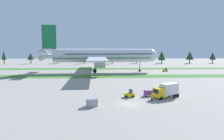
{
  "coord_description": "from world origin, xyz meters",
  "views": [
    {
      "loc": [
        -5.15,
        -46.07,
        12.54
      ],
      "look_at": [
        -2.65,
        34.79,
        4.0
      ],
      "focal_mm": 33.74,
      "sensor_mm": 36.0,
      "label": 1
    }
  ],
  "objects_px": {
    "uld_container_0": "(93,102)",
    "uld_container_1": "(91,103)",
    "taxiway_marker_1": "(59,78)",
    "baggage_tug": "(129,94)",
    "pushback_tractor": "(165,70)",
    "cargo_dolly_lead": "(148,93)",
    "taxiway_marker_0": "(58,78)",
    "catering_truck": "(166,90)",
    "airliner": "(100,55)",
    "ground_crew_marshaller": "(152,97)",
    "taxiway_marker_2": "(116,76)",
    "cargo_dolly_second": "(159,92)"
  },
  "relations": [
    {
      "from": "cargo_dolly_lead",
      "to": "catering_truck",
      "type": "distance_m",
      "value": 4.75
    },
    {
      "from": "baggage_tug",
      "to": "cargo_dolly_second",
      "type": "distance_m",
      "value": 7.93
    },
    {
      "from": "cargo_dolly_lead",
      "to": "uld_container_0",
      "type": "height_order",
      "value": "uld_container_0"
    },
    {
      "from": "airliner",
      "to": "cargo_dolly_second",
      "type": "distance_m",
      "value": 58.06
    },
    {
      "from": "baggage_tug",
      "to": "taxiway_marker_1",
      "type": "bearing_deg",
      "value": 27.44
    },
    {
      "from": "cargo_dolly_lead",
      "to": "ground_crew_marshaller",
      "type": "relative_size",
      "value": 1.39
    },
    {
      "from": "ground_crew_marshaller",
      "to": "taxiway_marker_0",
      "type": "xyz_separation_m",
      "value": [
        -30.67,
        37.98,
        -0.65
      ]
    },
    {
      "from": "catering_truck",
      "to": "uld_container_0",
      "type": "height_order",
      "value": "catering_truck"
    },
    {
      "from": "catering_truck",
      "to": "taxiway_marker_0",
      "type": "height_order",
      "value": "catering_truck"
    },
    {
      "from": "cargo_dolly_lead",
      "to": "taxiway_marker_1",
      "type": "bearing_deg",
      "value": 33.11
    },
    {
      "from": "catering_truck",
      "to": "taxiway_marker_1",
      "type": "bearing_deg",
      "value": 16.49
    },
    {
      "from": "taxiway_marker_2",
      "to": "taxiway_marker_1",
      "type": "bearing_deg",
      "value": -173.64
    },
    {
      "from": "pushback_tractor",
      "to": "cargo_dolly_second",
      "type": "bearing_deg",
      "value": 159.67
    },
    {
      "from": "cargo_dolly_second",
      "to": "taxiway_marker_0",
      "type": "bearing_deg",
      "value": 36.74
    },
    {
      "from": "baggage_tug",
      "to": "cargo_dolly_lead",
      "type": "distance_m",
      "value": 5.03
    },
    {
      "from": "baggage_tug",
      "to": "uld_container_1",
      "type": "xyz_separation_m",
      "value": [
        -9.31,
        -8.49,
        0.05
      ]
    },
    {
      "from": "cargo_dolly_lead",
      "to": "taxiway_marker_0",
      "type": "height_order",
      "value": "cargo_dolly_lead"
    },
    {
      "from": "pushback_tractor",
      "to": "uld_container_0",
      "type": "relative_size",
      "value": 1.33
    },
    {
      "from": "catering_truck",
      "to": "uld_container_1",
      "type": "xyz_separation_m",
      "value": [
        -18.49,
        -7.38,
        -1.09
      ]
    },
    {
      "from": "airliner",
      "to": "catering_truck",
      "type": "distance_m",
      "value": 60.6
    },
    {
      "from": "uld_container_0",
      "to": "uld_container_1",
      "type": "bearing_deg",
      "value": -123.19
    },
    {
      "from": "pushback_tractor",
      "to": "taxiway_marker_2",
      "type": "xyz_separation_m",
      "value": [
        -27.26,
        -21.13,
        -0.49
      ]
    },
    {
      "from": "airliner",
      "to": "catering_truck",
      "type": "relative_size",
      "value": 10.32
    },
    {
      "from": "cargo_dolly_lead",
      "to": "ground_crew_marshaller",
      "type": "height_order",
      "value": "ground_crew_marshaller"
    },
    {
      "from": "airliner",
      "to": "cargo_dolly_lead",
      "type": "xyz_separation_m",
      "value": [
        14.07,
        -55.47,
        -7.69
      ]
    },
    {
      "from": "cargo_dolly_second",
      "to": "cargo_dolly_lead",
      "type": "bearing_deg",
      "value": 90.0
    },
    {
      "from": "uld_container_1",
      "to": "taxiway_marker_1",
      "type": "bearing_deg",
      "value": 110.74
    },
    {
      "from": "cargo_dolly_second",
      "to": "uld_container_1",
      "type": "height_order",
      "value": "uld_container_1"
    },
    {
      "from": "catering_truck",
      "to": "uld_container_1",
      "type": "relative_size",
      "value": 3.61
    },
    {
      "from": "baggage_tug",
      "to": "pushback_tractor",
      "type": "bearing_deg",
      "value": -33.26
    },
    {
      "from": "baggage_tug",
      "to": "taxiway_marker_2",
      "type": "relative_size",
      "value": 4.32
    },
    {
      "from": "baggage_tug",
      "to": "cargo_dolly_second",
      "type": "height_order",
      "value": "baggage_tug"
    },
    {
      "from": "airliner",
      "to": "uld_container_1",
      "type": "xyz_separation_m",
      "value": [
        -0.2,
        -64.77,
        -7.74
      ]
    },
    {
      "from": "catering_truck",
      "to": "taxiway_marker_1",
      "type": "distance_m",
      "value": 49.45
    },
    {
      "from": "cargo_dolly_lead",
      "to": "taxiway_marker_2",
      "type": "relative_size",
      "value": 3.75
    },
    {
      "from": "uld_container_0",
      "to": "catering_truck",
      "type": "bearing_deg",
      "value": 20.39
    },
    {
      "from": "uld_container_1",
      "to": "cargo_dolly_lead",
      "type": "bearing_deg",
      "value": 33.08
    },
    {
      "from": "taxiway_marker_2",
      "to": "cargo_dolly_second",
      "type": "bearing_deg",
      "value": -75.36
    },
    {
      "from": "airliner",
      "to": "pushback_tractor",
      "type": "bearing_deg",
      "value": 90.0
    },
    {
      "from": "catering_truck",
      "to": "uld_container_1",
      "type": "distance_m",
      "value": 19.94
    },
    {
      "from": "taxiway_marker_0",
      "to": "uld_container_1",
      "type": "bearing_deg",
      "value": -68.66
    },
    {
      "from": "baggage_tug",
      "to": "cargo_dolly_lead",
      "type": "bearing_deg",
      "value": -90.0
    },
    {
      "from": "airliner",
      "to": "baggage_tug",
      "type": "height_order",
      "value": "airliner"
    },
    {
      "from": "pushback_tractor",
      "to": "uld_container_1",
      "type": "bearing_deg",
      "value": 149.41
    },
    {
      "from": "cargo_dolly_second",
      "to": "catering_truck",
      "type": "relative_size",
      "value": 0.33
    },
    {
      "from": "baggage_tug",
      "to": "ground_crew_marshaller",
      "type": "relative_size",
      "value": 1.6
    },
    {
      "from": "taxiway_marker_0",
      "to": "taxiway_marker_2",
      "type": "bearing_deg",
      "value": 7.17
    },
    {
      "from": "baggage_tug",
      "to": "uld_container_1",
      "type": "height_order",
      "value": "baggage_tug"
    },
    {
      "from": "taxiway_marker_1",
      "to": "cargo_dolly_lead",
      "type": "bearing_deg",
      "value": -47.63
    },
    {
      "from": "baggage_tug",
      "to": "catering_truck",
      "type": "height_order",
      "value": "catering_truck"
    }
  ]
}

